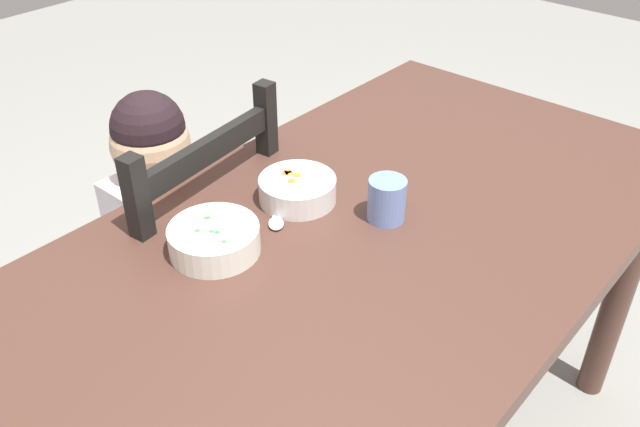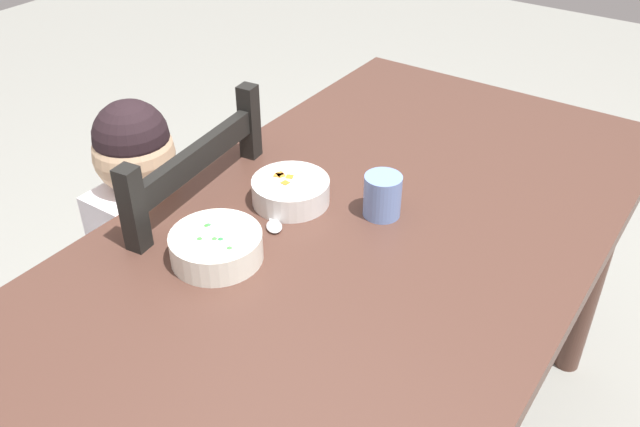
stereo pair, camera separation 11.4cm
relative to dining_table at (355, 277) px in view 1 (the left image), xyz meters
The scene contains 7 objects.
dining_table is the anchor object (origin of this frame).
dining_chair 0.52m from the dining_table, 101.18° to the left, with size 0.47×0.47×0.94m.
child_figure 0.47m from the dining_table, 102.06° to the left, with size 0.32×0.31×0.95m.
bowl_of_peas 0.29m from the dining_table, 142.15° to the left, with size 0.16×0.16×0.05m.
bowl_of_carrots 0.21m from the dining_table, 85.22° to the left, with size 0.15×0.15×0.05m.
spoon 0.19m from the dining_table, 113.82° to the left, with size 0.11×0.11×0.01m.
drinking_cup 0.17m from the dining_table, ahead, with size 0.07×0.07×0.09m, color #7090D4.
Camera 1 is at (-0.82, -0.62, 1.53)m, focal length 37.98 mm.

